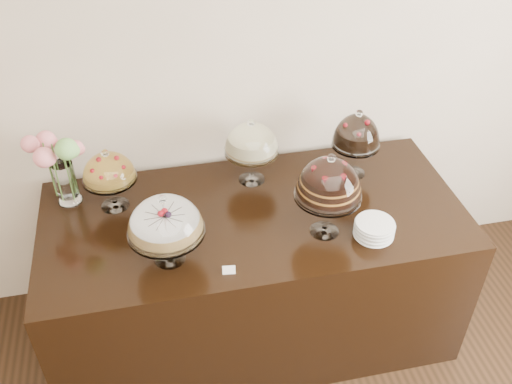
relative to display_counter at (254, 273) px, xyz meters
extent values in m
cube|color=#C4B49D|center=(0.17, 0.55, 1.05)|extent=(5.00, 0.04, 3.00)
cube|color=black|center=(0.00, 0.00, 0.00)|extent=(2.20, 1.00, 0.90)
cone|color=white|center=(-0.46, -0.24, 0.46)|extent=(0.15, 0.15, 0.02)
cylinder|color=white|center=(-0.46, -0.24, 0.55)|extent=(0.03, 0.03, 0.14)
cylinder|color=white|center=(-0.46, -0.24, 0.63)|extent=(0.36, 0.36, 0.01)
cylinder|color=tan|center=(-0.46, -0.24, 0.66)|extent=(0.29, 0.29, 0.06)
sphere|color=#B10E1B|center=(-0.38, -0.22, 0.70)|extent=(0.02, 0.02, 0.02)
sphere|color=#B10E1B|center=(-0.52, -0.19, 0.70)|extent=(0.02, 0.02, 0.02)
sphere|color=#B10E1B|center=(-0.48, -0.32, 0.70)|extent=(0.02, 0.02, 0.02)
sphere|color=white|center=(-0.46, -0.24, 0.81)|extent=(0.04, 0.04, 0.04)
cone|color=white|center=(0.32, -0.21, 0.46)|extent=(0.15, 0.15, 0.02)
cylinder|color=white|center=(0.32, -0.21, 0.58)|extent=(0.03, 0.03, 0.20)
cylinder|color=white|center=(0.32, -0.21, 0.68)|extent=(0.33, 0.33, 0.01)
cylinder|color=black|center=(0.32, -0.21, 0.74)|extent=(0.25, 0.25, 0.11)
sphere|color=#B10E1B|center=(0.38, -0.19, 0.81)|extent=(0.02, 0.02, 0.02)
sphere|color=#B10E1B|center=(0.32, -0.14, 0.81)|extent=(0.02, 0.02, 0.02)
sphere|color=#B10E1B|center=(0.25, -0.19, 0.81)|extent=(0.02, 0.02, 0.02)
sphere|color=#B10E1B|center=(0.28, -0.26, 0.81)|extent=(0.02, 0.02, 0.02)
sphere|color=#B10E1B|center=(0.36, -0.26, 0.81)|extent=(0.02, 0.02, 0.02)
sphere|color=white|center=(0.32, -0.21, 0.90)|extent=(0.04, 0.04, 0.04)
cone|color=white|center=(0.05, 0.29, 0.46)|extent=(0.15, 0.15, 0.02)
cylinder|color=white|center=(0.05, 0.29, 0.56)|extent=(0.03, 0.03, 0.16)
cylinder|color=white|center=(0.05, 0.29, 0.64)|extent=(0.30, 0.30, 0.01)
cylinder|color=#F7F0BF|center=(0.05, 0.29, 0.69)|extent=(0.25, 0.25, 0.08)
sphere|color=white|center=(0.05, 0.29, 0.82)|extent=(0.04, 0.04, 0.04)
cone|color=white|center=(0.62, 0.23, 0.46)|extent=(0.15, 0.15, 0.02)
cylinder|color=white|center=(0.62, 0.23, 0.56)|extent=(0.03, 0.03, 0.17)
cylinder|color=white|center=(0.62, 0.23, 0.65)|extent=(0.27, 0.27, 0.01)
cylinder|color=black|center=(0.62, 0.23, 0.69)|extent=(0.22, 0.22, 0.08)
sphere|color=#B10E1B|center=(0.67, 0.25, 0.74)|extent=(0.02, 0.02, 0.02)
sphere|color=#B10E1B|center=(0.57, 0.27, 0.74)|extent=(0.02, 0.02, 0.02)
sphere|color=#B10E1B|center=(0.60, 0.17, 0.74)|extent=(0.02, 0.02, 0.02)
sphere|color=white|center=(0.62, 0.23, 0.84)|extent=(0.04, 0.04, 0.04)
cone|color=white|center=(-0.71, 0.22, 0.46)|extent=(0.15, 0.15, 0.02)
cylinder|color=white|center=(-0.71, 0.22, 0.55)|extent=(0.03, 0.03, 0.15)
cylinder|color=white|center=(-0.71, 0.22, 0.63)|extent=(0.28, 0.28, 0.01)
cylinder|color=gold|center=(-0.71, 0.22, 0.65)|extent=(0.23, 0.23, 0.04)
sphere|color=#B10E1B|center=(-0.64, 0.24, 0.68)|extent=(0.02, 0.02, 0.02)
sphere|color=#B10E1B|center=(-0.69, 0.28, 0.68)|extent=(0.02, 0.02, 0.02)
sphere|color=#B10E1B|center=(-0.75, 0.26, 0.68)|extent=(0.02, 0.02, 0.02)
sphere|color=#B10E1B|center=(-0.77, 0.20, 0.68)|extent=(0.02, 0.02, 0.02)
sphere|color=#B10E1B|center=(-0.72, 0.15, 0.68)|extent=(0.02, 0.02, 0.02)
sphere|color=#B10E1B|center=(-0.66, 0.17, 0.68)|extent=(0.02, 0.02, 0.02)
sphere|color=white|center=(-0.71, 0.22, 0.79)|extent=(0.04, 0.04, 0.04)
cylinder|color=white|center=(-0.94, 0.31, 0.57)|extent=(0.11, 0.11, 0.24)
cylinder|color=#476B2D|center=(-0.90, 0.31, 0.63)|extent=(0.01, 0.01, 0.29)
sphere|color=pink|center=(-0.85, 0.31, 0.78)|extent=(0.08, 0.08, 0.08)
cylinder|color=#476B2D|center=(-0.93, 0.33, 0.62)|extent=(0.01, 0.01, 0.26)
sphere|color=pink|center=(-0.91, 0.36, 0.75)|extent=(0.09, 0.09, 0.09)
cylinder|color=#476B2D|center=(-0.97, 0.35, 0.64)|extent=(0.01, 0.01, 0.30)
sphere|color=pink|center=(-1.00, 0.39, 0.79)|extent=(0.10, 0.10, 0.10)
cylinder|color=#476B2D|center=(-1.00, 0.31, 0.66)|extent=(0.01, 0.01, 0.33)
sphere|color=pink|center=(-1.06, 0.32, 0.82)|extent=(0.09, 0.09, 0.09)
cylinder|color=#476B2D|center=(-0.96, 0.26, 0.65)|extent=(0.01, 0.01, 0.32)
sphere|color=pink|center=(-0.99, 0.21, 0.81)|extent=(0.10, 0.10, 0.10)
cylinder|color=#476B2D|center=(-0.91, 0.25, 0.67)|extent=(0.01, 0.01, 0.35)
sphere|color=#6DAD53|center=(-0.88, 0.20, 0.84)|extent=(0.11, 0.11, 0.11)
cylinder|color=silver|center=(0.55, -0.29, 0.45)|extent=(0.19, 0.19, 0.01)
cylinder|color=silver|center=(0.55, -0.29, 0.47)|extent=(0.18, 0.18, 0.01)
cylinder|color=silver|center=(0.55, -0.29, 0.48)|extent=(0.19, 0.19, 0.01)
cylinder|color=silver|center=(0.55, -0.29, 0.49)|extent=(0.18, 0.18, 0.01)
cylinder|color=silver|center=(0.55, -0.29, 0.50)|extent=(0.19, 0.19, 0.01)
cylinder|color=silver|center=(0.55, -0.29, 0.51)|extent=(0.18, 0.18, 0.01)
cylinder|color=silver|center=(0.55, -0.29, 0.52)|extent=(0.19, 0.19, 0.01)
cylinder|color=silver|center=(0.55, -0.29, 0.53)|extent=(0.18, 0.18, 0.01)
cube|color=white|center=(-0.20, -0.39, 0.47)|extent=(0.06, 0.02, 0.04)
camera|label=1|loc=(-0.46, -2.21, 2.38)|focal=40.00mm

